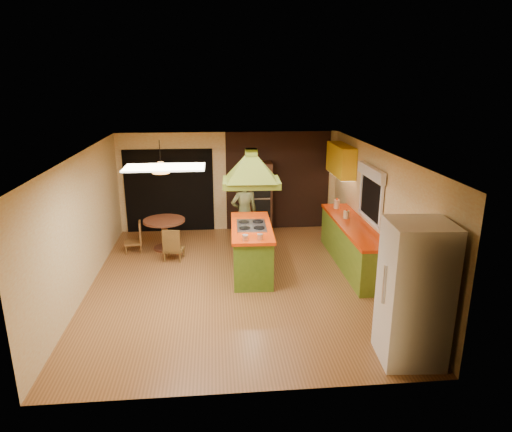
{
  "coord_description": "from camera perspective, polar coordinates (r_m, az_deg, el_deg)",
  "views": [
    {
      "loc": [
        -0.35,
        -8.06,
        3.78
      ],
      "look_at": [
        0.44,
        0.55,
        1.15
      ],
      "focal_mm": 32.0,
      "sensor_mm": 36.0,
      "label": 1
    }
  ],
  "objects": [
    {
      "name": "range_hood",
      "position": [
        8.67,
        -0.6,
        6.75
      ],
      "size": [
        1.11,
        0.82,
        0.8
      ],
      "rotation": [
        0.0,
        0.0,
        -0.04
      ],
      "color": "olive",
      "rests_on": "ceiling_plane"
    },
    {
      "name": "dining_table",
      "position": [
        10.56,
        -11.36,
        -1.54
      ],
      "size": [
        0.94,
        0.94,
        0.71
      ],
      "rotation": [
        0.0,
        0.0,
        -0.26
      ],
      "color": "brown",
      "rests_on": "ground"
    },
    {
      "name": "right_counter",
      "position": [
        9.68,
        11.91,
        -3.49
      ],
      "size": [
        0.62,
        3.05,
        0.92
      ],
      "color": "olive",
      "rests_on": "ground"
    },
    {
      "name": "refrigerator",
      "position": [
        6.57,
        19.17,
        -9.09
      ],
      "size": [
        0.87,
        0.83,
        2.0
      ],
      "primitive_type": "cube",
      "rotation": [
        0.0,
        0.0,
        -0.07
      ],
      "color": "white",
      "rests_on": "ground"
    },
    {
      "name": "ground",
      "position": [
        8.91,
        -2.53,
        -8.2
      ],
      "size": [
        6.5,
        6.5,
        0.0
      ],
      "primitive_type": "plane",
      "color": "#996032",
      "rests_on": "ground"
    },
    {
      "name": "ceiling_plane",
      "position": [
        8.17,
        -2.76,
        7.89
      ],
      "size": [
        6.5,
        6.5,
        0.0
      ],
      "primitive_type": "plane",
      "rotation": [
        3.14,
        0.0,
        0.0
      ],
      "color": "silver",
      "rests_on": "room_walls"
    },
    {
      "name": "room_walls",
      "position": [
        8.45,
        -2.64,
        -0.5
      ],
      "size": [
        5.5,
        6.5,
        6.5
      ],
      "color": "beige",
      "rests_on": "ground"
    },
    {
      "name": "canister_large",
      "position": [
        10.55,
        10.06,
        1.48
      ],
      "size": [
        0.17,
        0.17,
        0.2
      ],
      "primitive_type": "cylinder",
      "rotation": [
        0.0,
        0.0,
        -0.34
      ],
      "color": "beige",
      "rests_on": "right_counter"
    },
    {
      "name": "brick_panel",
      "position": [
        11.68,
        2.76,
        4.4
      ],
      "size": [
        2.64,
        0.03,
        2.5
      ],
      "primitive_type": "cube",
      "color": "#381E14",
      "rests_on": "ground"
    },
    {
      "name": "kitchen_island",
      "position": [
        9.14,
        -0.57,
        -4.12
      ],
      "size": [
        0.86,
        1.99,
        1.0
      ],
      "rotation": [
        0.0,
        0.0,
        -0.03
      ],
      "color": "#588120",
      "rests_on": "ground"
    },
    {
      "name": "man",
      "position": [
        10.29,
        -1.46,
        0.32
      ],
      "size": [
        0.69,
        0.53,
        1.68
      ],
      "primitive_type": "imported",
      "rotation": [
        0.0,
        0.0,
        3.36
      ],
      "color": "#4D502A",
      "rests_on": "ground"
    },
    {
      "name": "nook_opening",
      "position": [
        11.67,
        -10.78,
        3.1
      ],
      "size": [
        2.2,
        0.03,
        2.1
      ],
      "primitive_type": "cube",
      "color": "black",
      "rests_on": "ground"
    },
    {
      "name": "chair_left",
      "position": [
        10.61,
        -15.13,
        -2.56
      ],
      "size": [
        0.42,
        0.42,
        0.69
      ],
      "primitive_type": null,
      "rotation": [
        0.0,
        0.0,
        -1.44
      ],
      "color": "brown",
      "rests_on": "ground"
    },
    {
      "name": "chair_near",
      "position": [
        9.97,
        -10.26,
        -3.41
      ],
      "size": [
        0.46,
        0.46,
        0.72
      ],
      "primitive_type": null,
      "rotation": [
        0.0,
        0.0,
        2.97
      ],
      "color": "brown",
      "rests_on": "ground"
    },
    {
      "name": "fluor_panel",
      "position": [
        7.02,
        -11.36,
        5.97
      ],
      "size": [
        1.2,
        0.6,
        0.03
      ],
      "primitive_type": "cube",
      "color": "white",
      "rests_on": "ceiling_plane"
    },
    {
      "name": "wall_oven",
      "position": [
        11.43,
        0.49,
        2.3
      ],
      "size": [
        0.62,
        0.62,
        1.79
      ],
      "rotation": [
        0.0,
        0.0,
        -0.05
      ],
      "color": "#4A2817",
      "rests_on": "ground"
    },
    {
      "name": "window_right",
      "position": [
        9.21,
        14.23,
        3.81
      ],
      "size": [
        0.12,
        1.35,
        1.06
      ],
      "color": "black",
      "rests_on": "room_walls"
    },
    {
      "name": "pendant_lamp",
      "position": [
        10.21,
        -11.82,
        5.96
      ],
      "size": [
        0.48,
        0.48,
        0.25
      ],
      "primitive_type": "cone",
      "rotation": [
        0.0,
        0.0,
        0.34
      ],
      "color": "#FF9E3F",
      "rests_on": "ceiling_plane"
    },
    {
      "name": "canister_small",
      "position": [
        9.83,
        11.23,
        0.18
      ],
      "size": [
        0.14,
        0.14,
        0.16
      ],
      "primitive_type": "cylinder",
      "rotation": [
        0.0,
        0.0,
        0.17
      ],
      "color": "beige",
      "rests_on": "right_counter"
    },
    {
      "name": "upper_cabinets",
      "position": [
        10.82,
        10.56,
        6.91
      ],
      "size": [
        0.34,
        1.4,
        0.7
      ],
      "primitive_type": "cube",
      "color": "yellow",
      "rests_on": "room_walls"
    },
    {
      "name": "canister_medium",
      "position": [
        10.54,
        10.07,
        1.41
      ],
      "size": [
        0.16,
        0.16,
        0.17
      ],
      "primitive_type": "cylinder",
      "rotation": [
        0.0,
        0.0,
        0.37
      ],
      "color": "#F2E5C2",
      "rests_on": "right_counter"
    }
  ]
}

